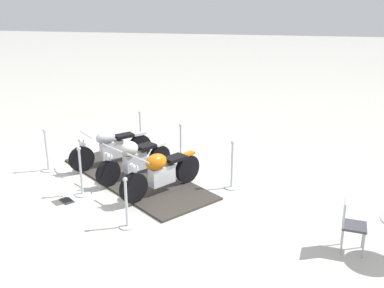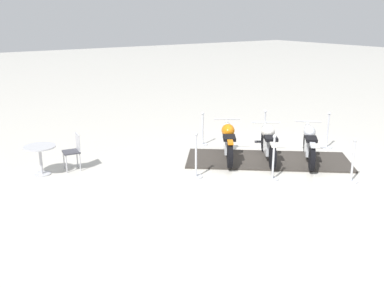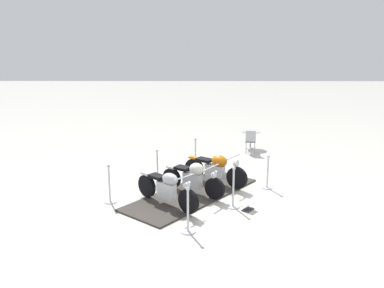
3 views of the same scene
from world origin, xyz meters
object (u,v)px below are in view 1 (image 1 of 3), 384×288
object	(u,v)px
stanchion_left_front	(141,136)
info_placard	(67,198)
motorcycle_chrome	(110,147)
motorcycle_cream	(133,158)
stanchion_left_mid	(181,151)
stanchion_right_rear	(127,211)
cafe_chair_near_table	(350,222)
stanchion_right_front	(47,158)
motorcycle_copper	(160,171)
stanchion_left_rear	(232,173)
stanchion_right_mid	(81,181)

from	to	relation	value
stanchion_left_front	info_placard	size ratio (longest dim) A/B	2.64
motorcycle_chrome	info_placard	xyz separation A→B (m)	(-2.11, 0.20, -0.45)
motorcycle_cream	stanchion_left_mid	world-z (taller)	stanchion_left_mid
motorcycle_cream	stanchion_left_front	world-z (taller)	stanchion_left_front
stanchion_right_rear	cafe_chair_near_table	distance (m)	4.00
motorcycle_cream	stanchion_right_front	xyz separation A→B (m)	(0.12, 2.29, -0.21)
motorcycle_chrome	cafe_chair_near_table	xyz separation A→B (m)	(-2.95, -5.43, 0.02)
motorcycle_copper	stanchion_left_rear	xyz separation A→B (m)	(0.63, -1.50, -0.17)
motorcycle_chrome	info_placard	size ratio (longest dim) A/B	4.22
stanchion_left_rear	stanchion_left_mid	bearing A→B (deg)	50.96
motorcycle_copper	stanchion_right_mid	bearing A→B (deg)	-42.56
stanchion_left_mid	stanchion_left_rear	xyz separation A→B (m)	(-1.17, -1.44, -0.01)
stanchion_right_mid	cafe_chair_near_table	xyz separation A→B (m)	(-1.21, -5.44, 0.21)
stanchion_left_front	motorcycle_copper	bearing A→B (deg)	-154.98
stanchion_right_mid	info_placard	distance (m)	0.49
info_placard	stanchion_right_front	bearing A→B (deg)	-11.97
stanchion_right_front	cafe_chair_near_table	bearing A→B (deg)	-109.10
motorcycle_cream	cafe_chair_near_table	distance (m)	5.11
stanchion_left_mid	cafe_chair_near_table	xyz separation A→B (m)	(-3.37, -3.69, 0.17)
stanchion_right_front	stanchion_left_front	size ratio (longest dim) A/B	1.01
cafe_chair_near_table	info_placard	bearing A→B (deg)	179.71
motorcycle_chrome	stanchion_right_rear	xyz separation A→B (m)	(-2.90, -1.43, -0.19)
motorcycle_cream	info_placard	distance (m)	1.82
stanchion_left_front	stanchion_right_mid	bearing A→B (deg)	174.66
motorcycle_chrome	stanchion_left_front	world-z (taller)	stanchion_left_front
motorcycle_chrome	motorcycle_copper	world-z (taller)	motorcycle_copper
stanchion_right_rear	motorcycle_cream	bearing A→B (deg)	14.91
motorcycle_cream	stanchion_left_rear	world-z (taller)	stanchion_left_rear
motorcycle_copper	stanchion_right_rear	bearing A→B (deg)	25.85
stanchion_right_front	cafe_chair_near_table	world-z (taller)	stanchion_right_front
stanchion_right_mid	stanchion_right_front	size ratio (longest dim) A/B	1.03
stanchion_right_mid	stanchion_right_front	bearing A→B (deg)	50.96
stanchion_right_rear	stanchion_right_front	bearing A→B (deg)	50.96
motorcycle_chrome	cafe_chair_near_table	size ratio (longest dim) A/B	1.82
cafe_chair_near_table	stanchion_right_front	bearing A→B (deg)	169.09
stanchion_left_rear	stanchion_left_front	size ratio (longest dim) A/B	1.06
motorcycle_copper	stanchion_right_front	xyz separation A→B (m)	(0.80, 3.13, -0.21)
stanchion_right_mid	stanchion_left_rear	size ratio (longest dim) A/B	0.98
stanchion_right_mid	info_placard	size ratio (longest dim) A/B	2.75
cafe_chair_near_table	stanchion_left_rear	bearing A→B (deg)	143.69
stanchion_right_rear	stanchion_left_mid	bearing A→B (deg)	-5.34
motorcycle_chrome	cafe_chair_near_table	bearing A→B (deg)	105.06
motorcycle_cream	stanchion_right_mid	size ratio (longest dim) A/B	1.60
motorcycle_cream	stanchion_right_mid	xyz separation A→B (m)	(-1.05, 0.85, -0.20)
motorcycle_copper	stanchion_right_rear	distance (m)	1.57
motorcycle_chrome	stanchion_left_rear	world-z (taller)	stanchion_left_rear
motorcycle_chrome	stanchion_right_front	bearing A→B (deg)	-25.11
stanchion_left_mid	stanchion_right_rear	size ratio (longest dim) A/B	1.10
motorcycle_chrome	stanchion_left_front	xyz separation A→B (m)	(1.59, -0.30, -0.19)
stanchion_right_mid	stanchion_left_mid	bearing A→B (deg)	-39.04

